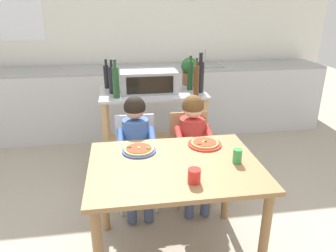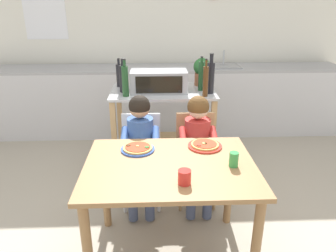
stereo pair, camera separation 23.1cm
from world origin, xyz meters
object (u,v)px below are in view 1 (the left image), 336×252
object	(u,v)px
potted_herb_plant	(189,70)
child_in_red_shirt	(194,139)
kitchen_island_cart	(153,118)
pizza_plate_blue_rimmed	(139,150)
dining_chair_right	(190,151)
pizza_plate_red_rimmed	(205,144)
bottle_clear_vinegar	(196,80)
bottle_brown_beer	(107,76)
drinking_cup_green	(237,156)
bottle_slim_sauce	(200,76)
bottle_squat_spirits	(116,82)
bottle_tall_green_wine	(190,75)
toaster_oven	(148,81)
drinking_cup_red	(194,176)
child_in_blue_striped_shirt	(136,143)
dining_chair_left	(136,154)
dining_table	(175,179)
bottle_dark_olive_oil	(112,80)

from	to	relation	value
potted_herb_plant	child_in_red_shirt	distance (m)	0.97
kitchen_island_cart	pizza_plate_blue_rimmed	distance (m)	1.09
dining_chair_right	pizza_plate_red_rimmed	size ratio (longest dim) A/B	3.28
bottle_clear_vinegar	bottle_brown_beer	distance (m)	0.94
child_in_red_shirt	drinking_cup_green	distance (m)	0.68
bottle_clear_vinegar	bottle_slim_sauce	bearing A→B (deg)	59.10
bottle_squat_spirits	bottle_tall_green_wine	bearing A→B (deg)	13.83
toaster_oven	child_in_red_shirt	distance (m)	0.81
child_in_red_shirt	drinking_cup_green	world-z (taller)	child_in_red_shirt
dining_chair_right	child_in_red_shirt	distance (m)	0.21
pizza_plate_red_rimmed	drinking_cup_red	bearing A→B (deg)	-111.43
bottle_clear_vinegar	kitchen_island_cart	bearing A→B (deg)	148.67
child_in_red_shirt	drinking_cup_green	bearing A→B (deg)	-77.85
toaster_oven	child_in_red_shirt	world-z (taller)	toaster_oven
child_in_red_shirt	drinking_cup_red	bearing A→B (deg)	-102.95
bottle_squat_spirits	bottle_brown_beer	bearing A→B (deg)	104.12
potted_herb_plant	pizza_plate_blue_rimmed	bearing A→B (deg)	-116.65
bottle_brown_beer	dining_chair_right	distance (m)	1.16
bottle_clear_vinegar	drinking_cup_green	bearing A→B (deg)	-88.58
toaster_oven	child_in_blue_striped_shirt	world-z (taller)	toaster_oven
potted_herb_plant	child_in_red_shirt	xyz separation A→B (m)	(-0.14, -0.87, -0.41)
child_in_red_shirt	drinking_cup_red	xyz separation A→B (m)	(-0.19, -0.85, 0.15)
bottle_brown_beer	dining_chair_left	bearing A→B (deg)	-71.79
dining_table	dining_chair_left	distance (m)	0.77
bottle_squat_spirits	bottle_slim_sauce	bearing A→B (deg)	4.86
bottle_slim_sauce	dining_chair_right	world-z (taller)	bottle_slim_sauce
potted_herb_plant	child_in_red_shirt	world-z (taller)	potted_herb_plant
bottle_tall_green_wine	dining_chair_right	size ratio (longest dim) A/B	0.42
potted_herb_plant	drinking_cup_red	xyz separation A→B (m)	(-0.34, -1.72, -0.26)
dining_chair_right	pizza_plate_red_rimmed	bearing A→B (deg)	-90.03
dining_table	pizza_plate_blue_rimmed	bearing A→B (deg)	134.99
dining_chair_left	child_in_red_shirt	distance (m)	0.53
bottle_squat_spirits	drinking_cup_green	size ratio (longest dim) A/B	3.60
potted_herb_plant	bottle_squat_spirits	bearing A→B (deg)	-153.21
bottle_slim_sauce	dining_table	size ratio (longest dim) A/B	0.34
bottle_squat_spirits	drinking_cup_green	xyz separation A→B (m)	(0.77, -1.13, -0.25)
dining_chair_left	pizza_plate_red_rimmed	size ratio (longest dim) A/B	3.28
toaster_oven	bottle_brown_beer	size ratio (longest dim) A/B	1.88
drinking_cup_green	bottle_dark_olive_oil	bearing A→B (deg)	122.23
bottle_dark_olive_oil	potted_herb_plant	bearing A→B (deg)	16.08
kitchen_island_cart	potted_herb_plant	size ratio (longest dim) A/B	3.61
bottle_dark_olive_oil	dining_chair_right	world-z (taller)	bottle_dark_olive_oil
potted_herb_plant	child_in_blue_striped_shirt	distance (m)	1.15
bottle_tall_green_wine	child_in_red_shirt	bearing A→B (deg)	-98.94
child_in_blue_striped_shirt	child_in_red_shirt	xyz separation A→B (m)	(0.49, 0.00, -0.00)
drinking_cup_red	child_in_red_shirt	bearing A→B (deg)	77.05
toaster_oven	pizza_plate_red_rimmed	size ratio (longest dim) A/B	2.23
toaster_oven	dining_chair_right	xyz separation A→B (m)	(0.32, -0.52, -0.53)
drinking_cup_red	bottle_dark_olive_oil	bearing A→B (deg)	107.75
bottle_tall_green_wine	child_in_blue_striped_shirt	world-z (taller)	bottle_tall_green_wine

